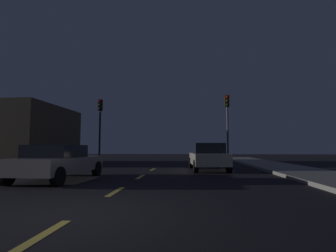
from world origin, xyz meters
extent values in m
plane|color=black|center=(0.00, 7.00, 0.00)|extent=(80.00, 80.00, 0.00)
cube|color=gray|center=(7.50, 7.00, 0.07)|extent=(3.00, 40.00, 0.15)
cube|color=#EACC4C|center=(0.00, -1.20, 0.00)|extent=(0.16, 1.60, 0.01)
cube|color=#EACC4C|center=(0.00, 2.60, 0.00)|extent=(0.16, 1.60, 0.01)
cube|color=#EACC4C|center=(0.00, 6.40, 0.00)|extent=(0.16, 1.60, 0.01)
cube|color=#EACC4C|center=(0.00, 10.20, 0.00)|extent=(0.16, 1.60, 0.01)
cylinder|color=black|center=(-4.90, 15.27, 2.52)|extent=(0.14, 0.14, 5.04)
cube|color=black|center=(-4.90, 15.27, 4.59)|extent=(0.32, 0.24, 0.90)
sphere|color=red|center=(-4.90, 15.11, 4.89)|extent=(0.20, 0.20, 0.20)
sphere|color=#3F2D0C|center=(-4.90, 15.11, 4.59)|extent=(0.20, 0.20, 0.20)
sphere|color=#0C3319|center=(-4.90, 15.11, 4.29)|extent=(0.20, 0.20, 0.20)
cylinder|color=#4C4C51|center=(4.98, 15.27, 2.61)|extent=(0.14, 0.14, 5.22)
cube|color=#382D0C|center=(4.98, 15.27, 4.77)|extent=(0.32, 0.24, 0.90)
sphere|color=red|center=(4.98, 15.11, 5.07)|extent=(0.20, 0.20, 0.20)
sphere|color=#3F2D0C|center=(4.98, 15.11, 4.77)|extent=(0.20, 0.20, 0.20)
sphere|color=#0C3319|center=(4.98, 15.11, 4.47)|extent=(0.20, 0.20, 0.20)
cube|color=beige|center=(3.11, 9.90, 0.63)|extent=(2.03, 4.19, 0.61)
cube|color=black|center=(3.13, 9.70, 1.21)|extent=(1.67, 1.94, 0.55)
cylinder|color=black|center=(2.19, 11.33, 0.32)|extent=(0.26, 0.65, 0.64)
cylinder|color=black|center=(3.82, 11.44, 0.32)|extent=(0.26, 0.65, 0.64)
cylinder|color=black|center=(2.40, 8.36, 0.32)|extent=(0.26, 0.65, 0.64)
cylinder|color=black|center=(4.03, 8.47, 0.32)|extent=(0.26, 0.65, 0.64)
cube|color=gray|center=(-2.92, 4.98, 0.60)|extent=(2.03, 4.39, 0.56)
cube|color=black|center=(-2.93, 4.77, 1.11)|extent=(1.72, 2.00, 0.47)
cylinder|color=black|center=(-3.75, 6.63, 0.32)|extent=(0.24, 0.65, 0.64)
cylinder|color=black|center=(-1.99, 6.57, 0.32)|extent=(0.24, 0.65, 0.64)
cylinder|color=black|center=(-3.86, 3.40, 0.32)|extent=(0.24, 0.65, 0.64)
cylinder|color=black|center=(-2.09, 3.34, 0.32)|extent=(0.24, 0.65, 0.64)
cube|color=brown|center=(-10.95, 14.98, 2.24)|extent=(5.90, 7.84, 4.48)
camera|label=1|loc=(2.08, -4.83, 1.24)|focal=28.17mm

